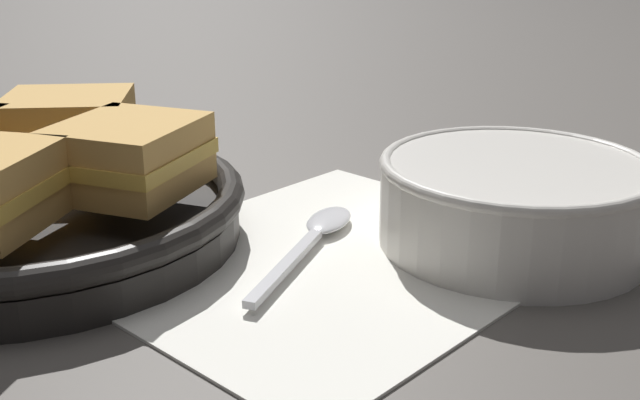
# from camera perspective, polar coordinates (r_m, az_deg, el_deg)

# --- Properties ---
(ground_plane) EXTENTS (4.00, 4.00, 0.00)m
(ground_plane) POSITION_cam_1_polar(r_m,az_deg,el_deg) (0.50, 1.33, -5.44)
(ground_plane) COLOR #56514C
(napkin) EXTENTS (0.30, 0.26, 0.00)m
(napkin) POSITION_cam_1_polar(r_m,az_deg,el_deg) (0.52, 0.69, -4.17)
(napkin) COLOR white
(napkin) RESTS_ON ground_plane
(soup_bowl) EXTENTS (0.18, 0.18, 0.06)m
(soup_bowl) POSITION_cam_1_polar(r_m,az_deg,el_deg) (0.55, 13.65, 0.17)
(soup_bowl) COLOR silver
(soup_bowl) RESTS_ON ground_plane
(spoon) EXTENTS (0.16, 0.08, 0.01)m
(spoon) POSITION_cam_1_polar(r_m,az_deg,el_deg) (0.55, -0.13, -2.24)
(spoon) COLOR silver
(spoon) RESTS_ON napkin
(skillet) EXTENTS (0.29, 0.40, 0.04)m
(skillet) POSITION_cam_1_polar(r_m,az_deg,el_deg) (0.58, -19.92, -0.95)
(skillet) COLOR black
(skillet) RESTS_ON ground_plane
(sandwich_near_left) EXTENTS (0.11, 0.11, 0.05)m
(sandwich_near_left) POSITION_cam_1_polar(r_m,az_deg,el_deg) (0.53, -13.42, 3.04)
(sandwich_near_left) COLOR tan
(sandwich_near_left) RESTS_ON skillet
(sandwich_near_right) EXTENTS (0.12, 0.12, 0.05)m
(sandwich_near_right) POSITION_cam_1_polar(r_m,az_deg,el_deg) (0.62, -17.44, 5.08)
(sandwich_near_right) COLOR tan
(sandwich_near_right) RESTS_ON skillet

